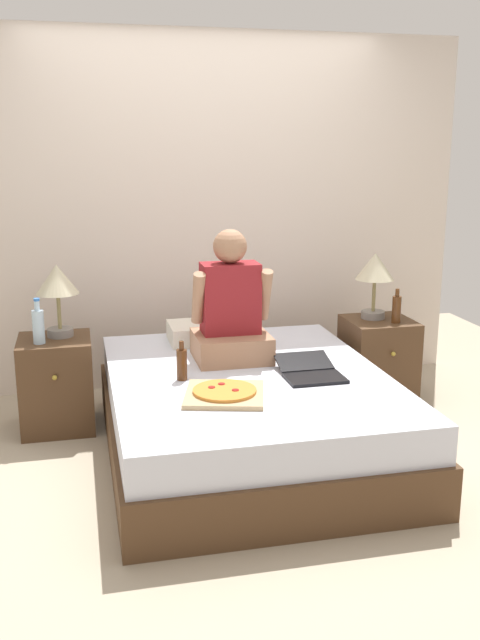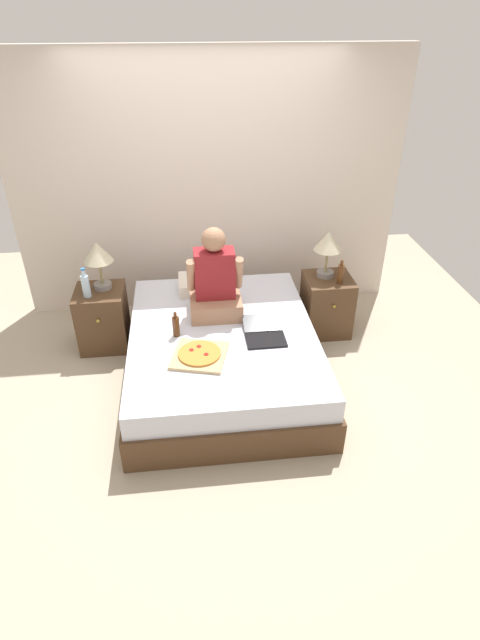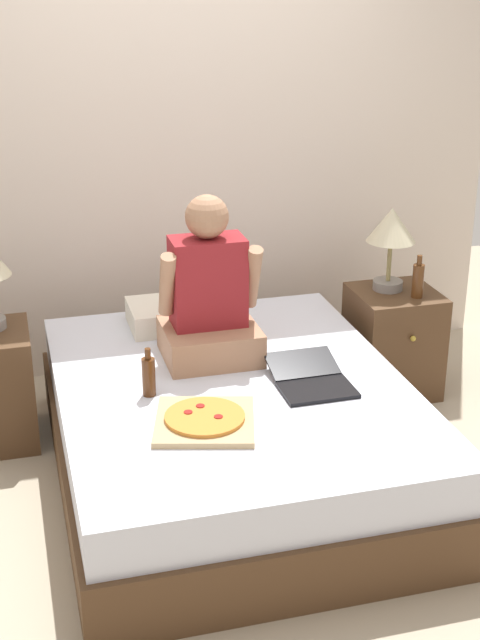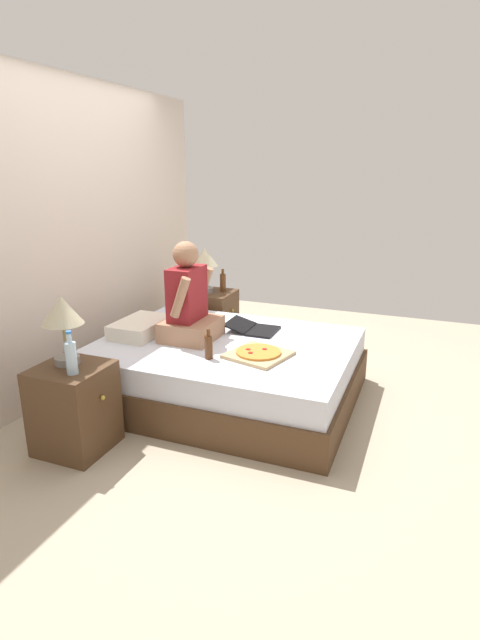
{
  "view_description": "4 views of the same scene",
  "coord_description": "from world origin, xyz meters",
  "px_view_note": "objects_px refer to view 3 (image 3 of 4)",
  "views": [
    {
      "loc": [
        -0.9,
        -3.73,
        1.75
      ],
      "look_at": [
        -0.05,
        -0.03,
        0.8
      ],
      "focal_mm": 40.0,
      "sensor_mm": 36.0,
      "label": 1
    },
    {
      "loc": [
        -0.25,
        -3.45,
        2.77
      ],
      "look_at": [
        0.13,
        -0.19,
        0.69
      ],
      "focal_mm": 28.0,
      "sensor_mm": 36.0,
      "label": 2
    },
    {
      "loc": [
        -0.9,
        -3.46,
        2.24
      ],
      "look_at": [
        0.02,
        -0.08,
        0.81
      ],
      "focal_mm": 50.0,
      "sensor_mm": 36.0,
      "label": 3
    },
    {
      "loc": [
        -3.41,
        -1.47,
        1.8
      ],
      "look_at": [
        0.03,
        -0.11,
        0.66
      ],
      "focal_mm": 28.0,
      "sensor_mm": 36.0,
      "label": 4
    }
  ],
  "objects_px": {
    "beer_bottle": "(418,280)",
    "laptop": "(312,381)",
    "lamp_on_right_nightstand": "(391,231)",
    "beer_bottle_on_bed": "(149,376)",
    "nightstand_right": "(393,342)",
    "person_seated": "(209,299)",
    "pizza_box": "(205,420)",
    "bed": "(232,430)"
  },
  "relations": [
    {
      "from": "nightstand_right",
      "to": "laptop",
      "type": "bearing_deg",
      "value": -134.65
    },
    {
      "from": "lamp_on_right_nightstand",
      "to": "person_seated",
      "type": "height_order",
      "value": "person_seated"
    },
    {
      "from": "bed",
      "to": "nightstand_right",
      "type": "distance_m",
      "value": 1.24
    },
    {
      "from": "nightstand_right",
      "to": "beer_bottle",
      "type": "xyz_separation_m",
      "value": [
        0.07,
        -0.1,
        0.39
      ]
    },
    {
      "from": "beer_bottle_on_bed",
      "to": "nightstand_right",
      "type": "bearing_deg",
      "value": 24.14
    },
    {
      "from": "bed",
      "to": "laptop",
      "type": "bearing_deg",
      "value": -20.25
    },
    {
      "from": "nightstand_right",
      "to": "beer_bottle_on_bed",
      "type": "xyz_separation_m",
      "value": [
        -1.45,
        -0.65,
        0.28
      ]
    },
    {
      "from": "laptop",
      "to": "beer_bottle",
      "type": "bearing_deg",
      "value": 38.69
    },
    {
      "from": "person_seated",
      "to": "pizza_box",
      "type": "xyz_separation_m",
      "value": [
        -0.17,
        -0.65,
        -0.27
      ]
    },
    {
      "from": "person_seated",
      "to": "pizza_box",
      "type": "bearing_deg",
      "value": -105.02
    },
    {
      "from": "lamp_on_right_nightstand",
      "to": "pizza_box",
      "type": "bearing_deg",
      "value": -140.81
    },
    {
      "from": "nightstand_right",
      "to": "beer_bottle",
      "type": "relative_size",
      "value": 2.52
    },
    {
      "from": "nightstand_right",
      "to": "pizza_box",
      "type": "distance_m",
      "value": 1.62
    },
    {
      "from": "bed",
      "to": "beer_bottle_on_bed",
      "type": "relative_size",
      "value": 9.12
    },
    {
      "from": "nightstand_right",
      "to": "pizza_box",
      "type": "xyz_separation_m",
      "value": [
        -1.28,
        -0.97,
        0.21
      ]
    },
    {
      "from": "lamp_on_right_nightstand",
      "to": "beer_bottle",
      "type": "height_order",
      "value": "lamp_on_right_nightstand"
    },
    {
      "from": "bed",
      "to": "person_seated",
      "type": "relative_size",
      "value": 2.57
    },
    {
      "from": "bed",
      "to": "nightstand_right",
      "type": "bearing_deg",
      "value": 30.17
    },
    {
      "from": "nightstand_right",
      "to": "beer_bottle_on_bed",
      "type": "bearing_deg",
      "value": -155.86
    },
    {
      "from": "pizza_box",
      "to": "beer_bottle_on_bed",
      "type": "xyz_separation_m",
      "value": [
        -0.17,
        0.32,
        0.07
      ]
    },
    {
      "from": "person_seated",
      "to": "beer_bottle_on_bed",
      "type": "relative_size",
      "value": 3.55
    },
    {
      "from": "laptop",
      "to": "pizza_box",
      "type": "xyz_separation_m",
      "value": [
        -0.54,
        -0.22,
        -0.0
      ]
    },
    {
      "from": "lamp_on_right_nightstand",
      "to": "beer_bottle_on_bed",
      "type": "distance_m",
      "value": 1.62
    },
    {
      "from": "laptop",
      "to": "pizza_box",
      "type": "relative_size",
      "value": 0.85
    },
    {
      "from": "person_seated",
      "to": "laptop",
      "type": "relative_size",
      "value": 1.87
    },
    {
      "from": "nightstand_right",
      "to": "lamp_on_right_nightstand",
      "type": "height_order",
      "value": "lamp_on_right_nightstand"
    },
    {
      "from": "beer_bottle",
      "to": "lamp_on_right_nightstand",
      "type": "bearing_deg",
      "value": 123.69
    },
    {
      "from": "nightstand_right",
      "to": "pizza_box",
      "type": "bearing_deg",
      "value": -142.87
    },
    {
      "from": "lamp_on_right_nightstand",
      "to": "pizza_box",
      "type": "distance_m",
      "value": 1.66
    },
    {
      "from": "pizza_box",
      "to": "beer_bottle_on_bed",
      "type": "height_order",
      "value": "beer_bottle_on_bed"
    },
    {
      "from": "bed",
      "to": "person_seated",
      "type": "xyz_separation_m",
      "value": [
        -0.03,
        0.3,
        0.53
      ]
    },
    {
      "from": "bed",
      "to": "laptop",
      "type": "xyz_separation_m",
      "value": [
        0.33,
        -0.12,
        0.26
      ]
    },
    {
      "from": "bed",
      "to": "beer_bottle_on_bed",
      "type": "xyz_separation_m",
      "value": [
        -0.38,
        -0.03,
        0.33
      ]
    },
    {
      "from": "nightstand_right",
      "to": "pizza_box",
      "type": "relative_size",
      "value": 1.18
    },
    {
      "from": "nightstand_right",
      "to": "laptop",
      "type": "height_order",
      "value": "nightstand_right"
    },
    {
      "from": "lamp_on_right_nightstand",
      "to": "laptop",
      "type": "xyz_separation_m",
      "value": [
        -0.71,
        -0.8,
        -0.41
      ]
    },
    {
      "from": "beer_bottle",
      "to": "beer_bottle_on_bed",
      "type": "bearing_deg",
      "value": -160.11
    },
    {
      "from": "lamp_on_right_nightstand",
      "to": "pizza_box",
      "type": "relative_size",
      "value": 0.92
    },
    {
      "from": "person_seated",
      "to": "beer_bottle_on_bed",
      "type": "height_order",
      "value": "person_seated"
    },
    {
      "from": "lamp_on_right_nightstand",
      "to": "beer_bottle_on_bed",
      "type": "height_order",
      "value": "lamp_on_right_nightstand"
    },
    {
      "from": "beer_bottle",
      "to": "laptop",
      "type": "xyz_separation_m",
      "value": [
        -0.81,
        -0.65,
        -0.18
      ]
    },
    {
      "from": "lamp_on_right_nightstand",
      "to": "laptop",
      "type": "height_order",
      "value": "lamp_on_right_nightstand"
    }
  ]
}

